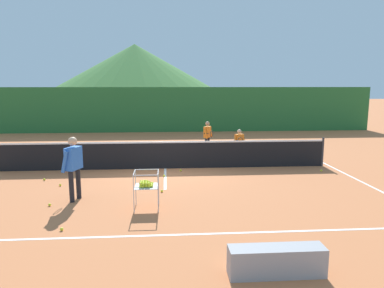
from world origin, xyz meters
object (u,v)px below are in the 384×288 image
object	(u,v)px
tennis_ball_6	(44,179)
courtside_bench	(276,261)
tennis_ball_0	(162,191)
tennis_ball_2	(164,176)
student_1	(239,141)
student_0	(208,134)
tennis_ball_7	(321,170)
tennis_ball_5	(181,170)
tennis_ball_1	(60,185)
tennis_ball_3	(62,229)
tennis_ball_4	(50,205)
tennis_net	(165,155)
ball_cart	(146,184)
instructor	(74,163)

from	to	relation	value
tennis_ball_6	courtside_bench	world-z (taller)	courtside_bench
tennis_ball_0	tennis_ball_2	xyz separation A→B (m)	(0.06, 1.65, 0.00)
student_1	tennis_ball_2	world-z (taller)	student_1
student_0	tennis_ball_7	size ratio (longest dim) A/B	20.16
student_0	tennis_ball_5	distance (m)	3.61
tennis_ball_6	tennis_ball_1	bearing A→B (deg)	-44.55
student_1	tennis_ball_1	distance (m)	6.91
tennis_ball_3	tennis_ball_6	world-z (taller)	same
tennis_ball_3	courtside_bench	bearing A→B (deg)	-27.30
tennis_ball_3	tennis_ball_0	bearing A→B (deg)	51.08
tennis_ball_0	tennis_ball_4	bearing A→B (deg)	-160.98
student_0	student_1	bearing A→B (deg)	-52.94
tennis_ball_0	tennis_ball_1	bearing A→B (deg)	164.70
tennis_net	student_1	world-z (taller)	student_1
tennis_ball_5	tennis_ball_7	size ratio (longest dim) A/B	1.00
student_1	tennis_ball_0	xyz separation A→B (m)	(-3.02, -4.18, -0.69)
student_1	tennis_ball_6	bearing A→B (deg)	-157.91
tennis_net	tennis_ball_6	xyz separation A→B (m)	(-3.74, -1.32, -0.47)
tennis_ball_2	tennis_ball_3	bearing A→B (deg)	-116.49
student_0	tennis_ball_0	size ratio (longest dim) A/B	20.16
tennis_ball_0	tennis_ball_7	distance (m)	5.78
tennis_ball_0	tennis_ball_4	xyz separation A→B (m)	(-2.73, -0.94, 0.00)
tennis_ball_0	tennis_ball_1	distance (m)	3.09
tennis_ball_2	tennis_ball_4	xyz separation A→B (m)	(-2.78, -2.59, 0.00)
tennis_ball_7	tennis_ball_3	bearing A→B (deg)	-149.01
tennis_ball_4	tennis_ball_6	world-z (taller)	same
tennis_ball_6	tennis_ball_3	bearing A→B (deg)	-67.38
tennis_ball_0	tennis_ball_5	bearing A→B (deg)	75.27
ball_cart	tennis_ball_3	size ratio (longest dim) A/B	13.22
student_1	tennis_ball_0	size ratio (longest dim) A/B	17.62
tennis_ball_6	courtside_bench	bearing A→B (deg)	-47.28
tennis_ball_0	tennis_ball_7	size ratio (longest dim) A/B	1.00
tennis_ball_4	tennis_ball_5	size ratio (longest dim) A/B	1.00
tennis_ball_2	tennis_ball_4	size ratio (longest dim) A/B	1.00
instructor	tennis_ball_0	distance (m)	2.46
instructor	tennis_ball_3	xyz separation A→B (m)	(0.21, -1.97, -0.95)
tennis_net	instructor	xyz separation A→B (m)	(-2.30, -3.31, 0.49)
tennis_ball_2	tennis_ball_3	xyz separation A→B (m)	(-2.06, -4.13, 0.00)
instructor	tennis_ball_6	world-z (taller)	instructor
instructor	student_0	distance (m)	7.40
student_0	tennis_ball_7	world-z (taller)	student_0
ball_cart	courtside_bench	xyz separation A→B (m)	(2.18, -3.18, -0.37)
instructor	student_1	xyz separation A→B (m)	(5.23, 4.69, -0.26)
instructor	tennis_ball_2	distance (m)	3.28
student_0	tennis_ball_6	size ratio (longest dim) A/B	20.16
tennis_ball_1	tennis_ball_5	distance (m)	3.91
instructor	tennis_ball_7	world-z (taller)	instructor
tennis_ball_1	tennis_ball_2	xyz separation A→B (m)	(3.03, 0.84, 0.00)
instructor	tennis_ball_0	bearing A→B (deg)	13.04
tennis_ball_4	tennis_ball_2	bearing A→B (deg)	42.98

